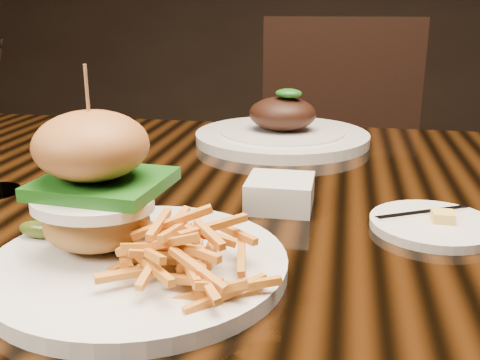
% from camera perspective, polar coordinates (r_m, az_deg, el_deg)
% --- Properties ---
extents(dining_table, '(1.60, 0.90, 0.75)m').
position_cam_1_polar(dining_table, '(0.75, 1.40, -7.06)').
color(dining_table, black).
rests_on(dining_table, ground).
extents(burger_plate, '(0.27, 0.27, 0.19)m').
position_cam_1_polar(burger_plate, '(0.52, -11.33, -4.31)').
color(burger_plate, silver).
rests_on(burger_plate, dining_table).
extents(side_saucer, '(0.14, 0.14, 0.02)m').
position_cam_1_polar(side_saucer, '(0.65, 19.04, -4.28)').
color(side_saucer, silver).
rests_on(side_saucer, dining_table).
extents(ramekin, '(0.08, 0.08, 0.04)m').
position_cam_1_polar(ramekin, '(0.68, 4.09, -1.33)').
color(ramekin, silver).
rests_on(ramekin, dining_table).
extents(far_dish, '(0.31, 0.31, 0.10)m').
position_cam_1_polar(far_dish, '(1.00, 4.30, 4.88)').
color(far_dish, silver).
rests_on(far_dish, dining_table).
extents(chair_far, '(0.49, 0.49, 0.95)m').
position_cam_1_polar(chair_far, '(1.63, 10.02, 1.29)').
color(chair_far, black).
rests_on(chair_far, ground).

